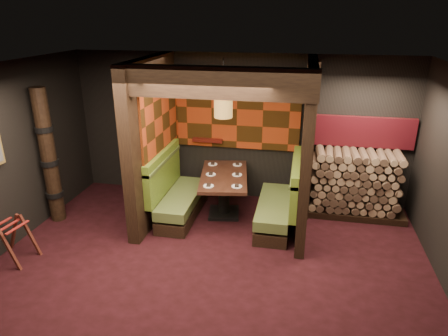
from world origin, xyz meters
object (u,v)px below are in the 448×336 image
(booth_bench_right, at_px, (280,205))
(totem_column, at_px, (49,158))
(firewood_stack, at_px, (358,184))
(pendant_lamp, at_px, (223,104))
(luggage_rack, at_px, (11,239))
(booth_bench_left, at_px, (176,196))
(dining_table, at_px, (224,187))

(booth_bench_right, xyz_separation_m, totem_column, (-3.98, -0.55, 0.79))
(booth_bench_right, distance_m, firewood_stack, 1.54)
(pendant_lamp, xyz_separation_m, luggage_rack, (-2.86, -1.99, -1.75))
(booth_bench_left, bearing_deg, firewood_stack, 12.17)
(dining_table, height_order, luggage_rack, dining_table)
(booth_bench_left, xyz_separation_m, totem_column, (-2.09, -0.55, 0.79))
(booth_bench_left, relative_size, dining_table, 0.99)
(totem_column, bearing_deg, dining_table, 14.35)
(totem_column, relative_size, firewood_stack, 1.39)
(firewood_stack, bearing_deg, pendant_lamp, -167.11)
(booth_bench_left, height_order, totem_column, totem_column)
(pendant_lamp, bearing_deg, booth_bench_right, -8.25)
(luggage_rack, height_order, totem_column, totem_column)
(booth_bench_right, bearing_deg, dining_table, 169.08)
(booth_bench_right, height_order, luggage_rack, booth_bench_right)
(firewood_stack, bearing_deg, booth_bench_right, -152.65)
(booth_bench_left, relative_size, totem_column, 0.67)
(booth_bench_left, distance_m, firewood_stack, 3.33)
(pendant_lamp, xyz_separation_m, totem_column, (-2.94, -0.70, -0.91))
(booth_bench_right, relative_size, totem_column, 0.67)
(totem_column, bearing_deg, firewood_stack, 13.19)
(dining_table, bearing_deg, booth_bench_right, -10.92)
(pendant_lamp, relative_size, luggage_rack, 1.39)
(booth_bench_right, height_order, totem_column, totem_column)
(booth_bench_right, bearing_deg, pendant_lamp, 171.75)
(dining_table, bearing_deg, luggage_rack, -144.48)
(booth_bench_left, xyz_separation_m, dining_table, (0.85, 0.20, 0.16))
(luggage_rack, bearing_deg, booth_bench_left, 42.47)
(booth_bench_left, relative_size, booth_bench_right, 1.00)
(booth_bench_right, height_order, dining_table, booth_bench_right)
(luggage_rack, distance_m, firewood_stack, 5.84)
(booth_bench_right, height_order, pendant_lamp, pendant_lamp)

